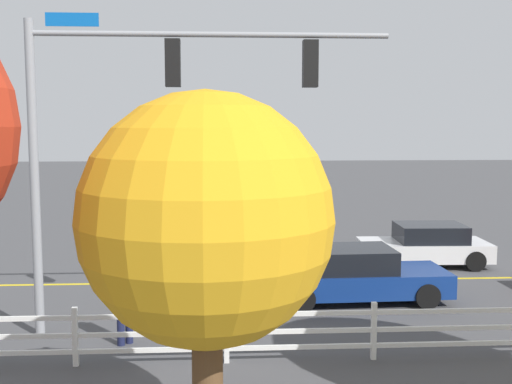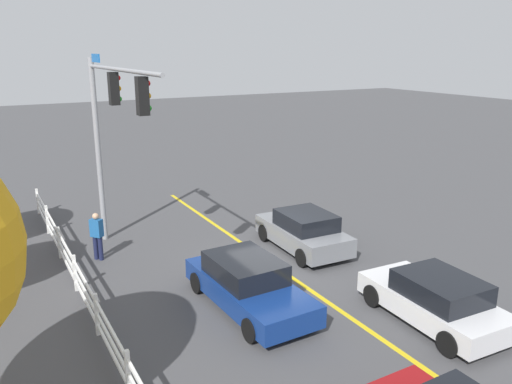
% 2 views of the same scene
% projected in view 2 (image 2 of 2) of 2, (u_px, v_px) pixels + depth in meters
% --- Properties ---
extents(ground_plane, '(120.00, 120.00, 0.00)m').
position_uv_depth(ground_plane, '(275.00, 266.00, 17.55)').
color(ground_plane, '#444447').
extents(lane_center_stripe, '(28.00, 0.16, 0.01)m').
position_uv_depth(lane_center_stripe, '(350.00, 317.00, 14.18)').
color(lane_center_stripe, gold).
rests_on(lane_center_stripe, ground_plane).
extents(signal_assembly, '(7.70, 0.38, 6.92)m').
position_uv_depth(signal_assembly, '(111.00, 119.00, 16.84)').
color(signal_assembly, gray).
rests_on(signal_assembly, ground_plane).
extents(car_2, '(4.17, 2.07, 1.36)m').
position_uv_depth(car_2, '(435.00, 299.00, 13.77)').
color(car_2, silver).
rests_on(car_2, ground_plane).
extents(car_3, '(4.72, 2.07, 1.41)m').
position_uv_depth(car_3, '(248.00, 284.00, 14.63)').
color(car_3, navy).
rests_on(car_3, ground_plane).
extents(car_4, '(4.07, 2.03, 1.45)m').
position_uv_depth(car_4, '(304.00, 231.00, 18.81)').
color(car_4, slate).
rests_on(car_4, ground_plane).
extents(pedestrian, '(0.47, 0.46, 1.69)m').
position_uv_depth(pedestrian, '(97.00, 234.00, 17.84)').
color(pedestrian, '#191E3F').
rests_on(pedestrian, ground_plane).
extents(white_rail_fence, '(26.10, 0.10, 1.15)m').
position_uv_depth(white_rail_fence, '(111.00, 341.00, 11.95)').
color(white_rail_fence, white).
rests_on(white_rail_fence, ground_plane).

